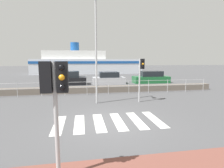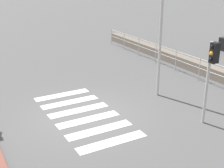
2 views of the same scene
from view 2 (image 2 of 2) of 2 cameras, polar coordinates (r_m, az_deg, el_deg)
ground_plane at (r=11.78m, az=-5.12°, el=-5.78°), size 160.00×160.00×0.00m
crosswalk at (r=11.85m, az=-5.29°, el=-5.60°), size 4.95×2.40×0.01m
harbor_fence at (r=15.16m, az=18.07°, el=2.34°), size 19.61×0.04×1.13m
traffic_light_far at (r=10.85m, az=17.68°, el=3.25°), size 0.34×0.32×2.94m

